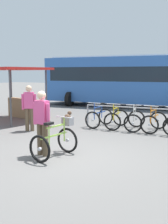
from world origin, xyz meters
The scene contains 11 objects.
ground_plane centered at (0.00, 0.00, 0.00)m, with size 80.00×80.00×0.00m, color #605E5B.
bike_rack_rail centered at (0.40, 3.74, 0.68)m, with size 3.90×0.35×0.88m.
racked_bike_blue centered at (-1.11, 3.80, 0.37)m, with size 0.71×1.11×0.97m.
racked_bike_yellow centered at (-0.42, 3.86, 0.37)m, with size 0.77×1.18×0.98m.
racked_bike_white centered at (0.28, 3.91, 0.37)m, with size 0.88×1.21×0.97m.
racked_bike_orange centered at (0.98, 3.96, 0.37)m, with size 0.69×1.10×0.97m.
featured_bicycle centered at (-0.29, -0.12, 0.49)m, with size 0.76×1.23×1.09m.
person_with_featured_bike centered at (-0.66, -0.27, 0.91)m, with size 0.53×0.22×1.64m.
pedestrian_with_backpack centered at (-2.94, 1.86, 0.94)m, with size 0.47×0.44×1.64m.
bus_distant centered at (-2.63, 10.35, 1.74)m, with size 10.22×4.16×3.08m.
market_stall centered at (-5.04, 3.48, 1.39)m, with size 3.49×2.86×2.30m.
Camera 1 is at (3.63, -5.58, 2.08)m, focal length 44.00 mm.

